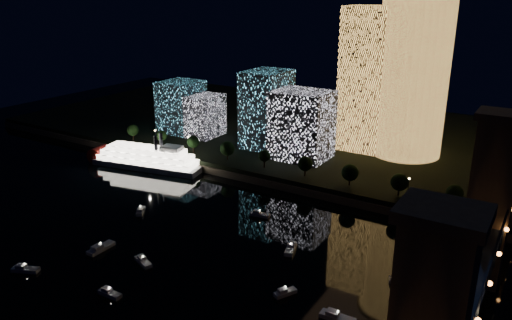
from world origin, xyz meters
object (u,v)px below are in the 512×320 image
Objects in this scene: tower_cylindrical at (413,72)px; riverboat at (143,158)px; tower_rectangular at (366,80)px; truss_bridge at (450,316)px.

tower_cylindrical is 131.64m from riverboat.
tower_rectangular reaches higher than truss_bridge.
tower_cylindrical is 21.94m from tower_rectangular.
tower_rectangular is 1.15× the size of riverboat.
tower_cylindrical is 0.29× the size of truss_bridge.
truss_bridge is at bearing -63.02° from tower_rectangular.
tower_rectangular is 153.86m from truss_bridge.
tower_rectangular is at bearing 39.98° from riverboat.
tower_cylindrical is at bearing 34.29° from riverboat.
truss_bridge is 165.85m from riverboat.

